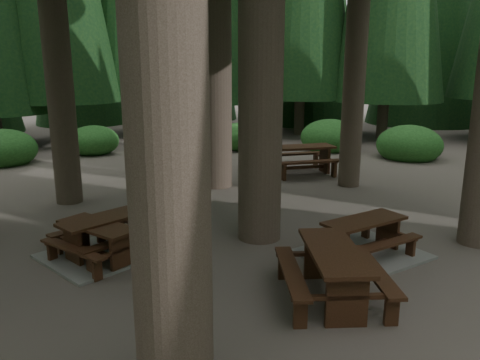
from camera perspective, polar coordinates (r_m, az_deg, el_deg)
ground at (r=8.84m, az=-0.95°, el=-8.44°), size 80.00×80.00×0.00m
picnic_table_a at (r=8.77m, az=14.79°, el=-7.54°), size 2.13×1.80×0.69m
picnic_table_b at (r=8.55m, az=-16.91°, el=-6.64°), size 1.66×1.86×0.67m
picnic_table_c at (r=8.90m, az=-15.89°, el=-7.24°), size 2.38×2.10×0.71m
picnic_table_d at (r=14.89m, az=7.43°, el=2.99°), size 2.52×2.29×0.89m
picnic_table_e at (r=6.98m, az=11.32°, el=-10.31°), size 2.22×2.32×0.79m
shrub_ring at (r=9.67m, az=-0.11°, el=-3.95°), size 23.86×24.64×1.49m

